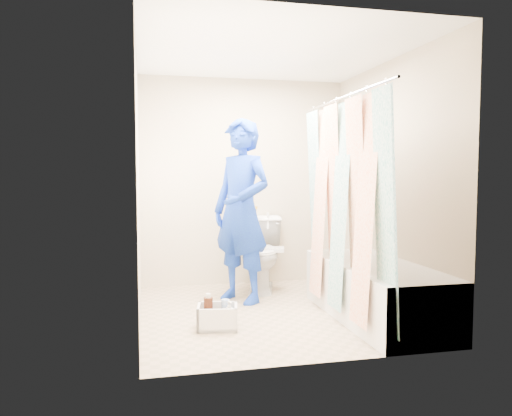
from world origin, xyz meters
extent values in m
plane|color=tan|center=(0.00, 0.00, 0.00)|extent=(2.60, 2.60, 0.00)
cube|color=white|center=(0.00, 0.00, 2.40)|extent=(2.40, 2.60, 0.02)
cube|color=#B7B08D|center=(0.00, 1.30, 1.20)|extent=(2.40, 0.02, 2.40)
cube|color=#B7B08D|center=(0.00, -1.30, 1.20)|extent=(2.40, 0.02, 2.40)
cube|color=#B7B08D|center=(-1.20, 0.00, 1.20)|extent=(0.02, 2.60, 2.40)
cube|color=#B7B08D|center=(1.20, 0.00, 1.20)|extent=(0.02, 2.60, 2.40)
cube|color=silver|center=(0.85, -0.43, 0.25)|extent=(0.70, 1.75, 0.50)
cube|color=white|center=(0.85, -0.43, 0.46)|extent=(0.58, 1.63, 0.06)
cylinder|color=silver|center=(0.52, -0.43, 1.95)|extent=(0.02, 1.90, 0.02)
cube|color=white|center=(0.52, -0.43, 1.02)|extent=(0.06, 1.75, 1.80)
imported|color=white|center=(0.12, 0.90, 0.41)|extent=(0.65, 0.89, 0.81)
cube|color=white|center=(0.09, 0.78, 0.48)|extent=(0.54, 0.34, 0.04)
cylinder|color=black|center=(0.10, 1.14, 0.78)|extent=(0.04, 0.04, 0.24)
cylinder|color=gold|center=(0.10, 1.14, 0.91)|extent=(0.06, 0.06, 0.03)
cylinder|color=silver|center=(0.24, 1.10, 0.76)|extent=(0.03, 0.03, 0.19)
imported|color=#1019A2|center=(-0.19, 0.47, 0.93)|extent=(0.77, 0.81, 1.85)
cube|color=silver|center=(-0.57, -0.39, 0.02)|extent=(0.37, 0.32, 0.03)
cube|color=silver|center=(-0.72, -0.36, 0.10)|extent=(0.07, 0.27, 0.20)
cube|color=silver|center=(-0.42, -0.41, 0.10)|extent=(0.07, 0.27, 0.20)
cube|color=silver|center=(-0.59, -0.51, 0.10)|extent=(0.33, 0.08, 0.20)
cube|color=silver|center=(-0.55, -0.27, 0.10)|extent=(0.33, 0.08, 0.20)
cylinder|color=#3A180B|center=(-0.64, -0.33, 0.14)|extent=(0.08, 0.08, 0.22)
cylinder|color=white|center=(-0.49, -0.34, 0.13)|extent=(0.07, 0.07, 0.20)
cylinder|color=beige|center=(-0.56, -0.44, 0.11)|extent=(0.05, 0.05, 0.14)
cylinder|color=#3A180B|center=(-0.66, -0.44, 0.07)|extent=(0.07, 0.07, 0.07)
cylinder|color=gold|center=(-0.66, -0.44, 0.11)|extent=(0.07, 0.07, 0.01)
imported|color=silver|center=(-0.48, -0.45, 0.14)|extent=(0.11, 0.11, 0.21)
camera|label=1|loc=(-1.16, -4.46, 1.30)|focal=35.00mm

